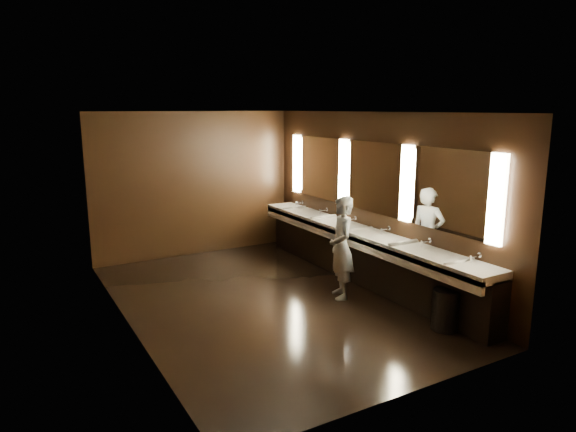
% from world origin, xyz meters
% --- Properties ---
extents(floor, '(6.00, 6.00, 0.00)m').
position_xyz_m(floor, '(0.00, 0.00, 0.00)').
color(floor, black).
rests_on(floor, ground).
extents(ceiling, '(4.00, 6.00, 0.02)m').
position_xyz_m(ceiling, '(0.00, 0.00, 2.80)').
color(ceiling, '#2D2D2B').
rests_on(ceiling, wall_back).
extents(wall_back, '(4.00, 0.02, 2.80)m').
position_xyz_m(wall_back, '(0.00, 3.00, 1.40)').
color(wall_back, black).
rests_on(wall_back, floor).
extents(wall_front, '(4.00, 0.02, 2.80)m').
position_xyz_m(wall_front, '(0.00, -3.00, 1.40)').
color(wall_front, black).
rests_on(wall_front, floor).
extents(wall_left, '(0.02, 6.00, 2.80)m').
position_xyz_m(wall_left, '(-2.00, 0.00, 1.40)').
color(wall_left, black).
rests_on(wall_left, floor).
extents(wall_right, '(0.02, 6.00, 2.80)m').
position_xyz_m(wall_right, '(2.00, 0.00, 1.40)').
color(wall_right, black).
rests_on(wall_right, floor).
extents(sink_counter, '(0.55, 5.40, 1.01)m').
position_xyz_m(sink_counter, '(1.79, 0.00, 0.50)').
color(sink_counter, black).
rests_on(sink_counter, floor).
extents(mirror_band, '(0.06, 5.03, 1.15)m').
position_xyz_m(mirror_band, '(1.98, -0.00, 1.75)').
color(mirror_band, '#FFF0C1').
rests_on(mirror_band, wall_right).
extents(person, '(0.56, 0.67, 1.57)m').
position_xyz_m(person, '(1.08, -0.41, 0.79)').
color(person, '#8AAFCE').
rests_on(person, floor).
extents(trash_bin, '(0.37, 0.37, 0.54)m').
position_xyz_m(trash_bin, '(1.58, -2.07, 0.27)').
color(trash_bin, black).
rests_on(trash_bin, floor).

